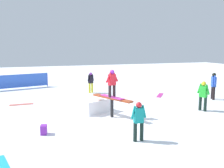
# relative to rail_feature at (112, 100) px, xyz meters

# --- Properties ---
(ground_plane) EXTENTS (60.00, 60.00, 0.00)m
(ground_plane) POSITION_rel_rail_feature_xyz_m (0.00, 0.00, -0.77)
(ground_plane) COLOR white
(rail_feature) EXTENTS (2.22, 1.23, 0.92)m
(rail_feature) POSITION_rel_rail_feature_xyz_m (0.00, 0.00, 0.00)
(rail_feature) COLOR black
(rail_feature) RESTS_ON ground
(snow_kicker_ramp) EXTENTS (2.26, 2.12, 0.64)m
(snow_kicker_ramp) POSITION_rel_rail_feature_xyz_m (-1.49, -0.69, -0.45)
(snow_kicker_ramp) COLOR white
(snow_kicker_ramp) RESTS_ON ground
(main_rider_on_rail) EXTENTS (1.42, 0.77, 1.25)m
(main_rider_on_rail) POSITION_rel_rail_feature_xyz_m (0.00, 0.00, 0.75)
(main_rider_on_rail) COLOR #C4319F
(main_rider_on_rail) RESTS_ON rail_feature
(bystander_green) EXTENTS (0.66, 0.32, 1.48)m
(bystander_green) POSITION_rel_rail_feature_xyz_m (0.43, 4.62, 0.06)
(bystander_green) COLOR black
(bystander_green) RESTS_ON ground
(bystander_teal) EXTENTS (0.20, 0.57, 1.35)m
(bystander_teal) POSITION_rel_rail_feature_xyz_m (3.01, -0.10, -0.01)
(bystander_teal) COLOR black
(bystander_teal) RESTS_ON ground
(bystander_black) EXTENTS (0.40, 0.56, 1.42)m
(bystander_black) POSITION_rel_rail_feature_xyz_m (-6.07, 0.57, 0.03)
(bystander_black) COLOR gold
(bystander_black) RESTS_ON ground
(bystander_blue) EXTENTS (0.65, 0.36, 1.61)m
(bystander_blue) POSITION_rel_rail_feature_xyz_m (-1.60, 7.01, 0.14)
(bystander_blue) COLOR black
(bystander_blue) RESTS_ON ground
(loose_snowboard_cyan) EXTENTS (1.54, 0.63, 0.02)m
(loose_snowboard_cyan) POSITION_rel_rail_feature_xyz_m (3.53, -4.30, -0.76)
(loose_snowboard_cyan) COLOR #1FB5D7
(loose_snowboard_cyan) RESTS_ON ground
(loose_snowboard_coral) EXTENTS (0.30, 1.25, 0.02)m
(loose_snowboard_coral) POSITION_rel_rail_feature_xyz_m (-3.92, -3.92, -0.76)
(loose_snowboard_coral) COLOR #E16455
(loose_snowboard_coral) RESTS_ON ground
(loose_snowboard_magenta) EXTENTS (1.32, 1.11, 0.02)m
(loose_snowboard_magenta) POSITION_rel_rail_feature_xyz_m (-3.69, 4.60, -0.76)
(loose_snowboard_magenta) COLOR #D12996
(loose_snowboard_magenta) RESTS_ON ground
(backpack_on_snow) EXTENTS (0.33, 0.27, 0.34)m
(backpack_on_snow) POSITION_rel_rail_feature_xyz_m (1.28, -3.09, -0.60)
(backpack_on_snow) COLOR purple
(backpack_on_snow) RESTS_ON ground
(safety_fence) EXTENTS (1.12, 4.56, 1.10)m
(safety_fence) POSITION_rel_rail_feature_xyz_m (-9.31, -4.27, -0.17)
(safety_fence) COLOR blue
(safety_fence) RESTS_ON ground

